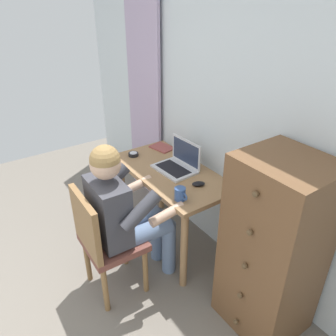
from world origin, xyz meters
The scene contains 11 objects.
wall_back centered at (0.00, 2.20, 1.25)m, with size 4.80×0.05×2.50m, color silver.
curtain_panel centered at (-1.25, 2.13, 1.12)m, with size 0.57×0.03×2.25m, color #B29EBC.
desk centered at (-0.38, 1.85, 0.61)m, with size 1.08×0.56×0.73m.
dresser centered at (0.64, 1.91, 0.62)m, with size 0.51×0.50×1.25m.
chair centered at (-0.19, 1.14, 0.49)m, with size 0.43×0.41×0.88m.
person_seated centered at (-0.18, 1.32, 0.67)m, with size 0.54×0.59×1.20m.
laptop centered at (-0.37, 1.92, 0.78)m, with size 0.35×0.27×0.24m.
computer_mouse centered at (-0.07, 1.89, 0.75)m, with size 0.06×0.10×0.03m, color black.
desk_clock centered at (-0.79, 1.73, 0.74)m, with size 0.09×0.09×0.03m.
notebook_pad centered at (-0.78, 2.03, 0.74)m, with size 0.21×0.15×0.01m, color #994742.
coffee_mug centered at (0.00, 1.66, 0.78)m, with size 0.12×0.08×0.09m.
Camera 1 is at (1.55, 0.50, 2.05)m, focal length 35.40 mm.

